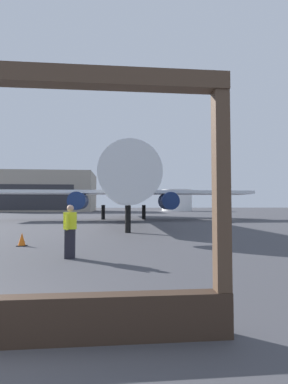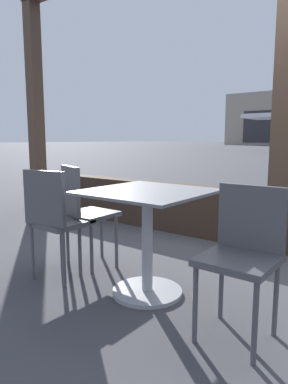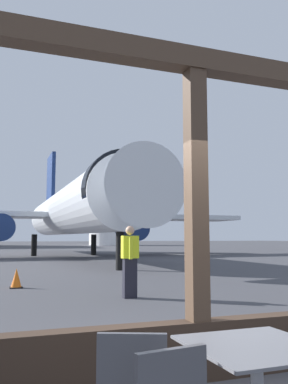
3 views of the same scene
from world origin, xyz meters
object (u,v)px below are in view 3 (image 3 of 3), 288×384
Objects in this scene: ground_crew_worker at (130,260)px; fuel_storage_tank at (111,230)px; traffic_cone at (16,279)px; airplane at (73,211)px.

ground_crew_worker is 66.68m from fuel_storage_tank.
ground_crew_worker reaches higher than traffic_cone.
airplane is 3.94× the size of fuel_storage_tank.
airplane is 18.14× the size of ground_crew_worker.
traffic_cone is (-4.65, -17.41, -3.16)m from airplane.
airplane is 46.51m from fuel_storage_tank.
ground_crew_worker is at bearing -49.83° from traffic_cone.
airplane is 56.36× the size of traffic_cone.
traffic_cone is at bearing -107.68° from fuel_storage_tank.
traffic_cone is 0.07× the size of fuel_storage_tank.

